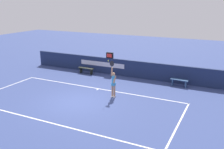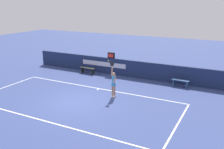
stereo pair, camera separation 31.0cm
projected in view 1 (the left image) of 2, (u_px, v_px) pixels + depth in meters
The scene contains 8 objects.
ground_plane at pixel (77, 102), 14.93m from camera, with size 60.00×60.00×0.00m, color navy.
court_lines at pixel (76, 102), 14.87m from camera, with size 12.09×5.55×0.00m.
back_wall at pixel (121, 67), 20.13m from camera, with size 16.34×0.21×1.33m.
speed_display at pixel (110, 55), 20.29m from camera, with size 0.57×0.19×0.46m.
tennis_player at pixel (113, 82), 15.47m from camera, with size 0.42×0.37×2.32m.
tennis_ball at pixel (108, 61), 14.95m from camera, with size 0.07×0.07×0.07m.
courtside_bench_near at pixel (179, 81), 17.63m from camera, with size 1.24×0.45×0.50m.
courtside_bench_far at pixel (86, 69), 20.75m from camera, with size 1.40×0.44×0.49m.
Camera 1 is at (7.98, -11.55, 5.73)m, focal length 40.39 mm.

